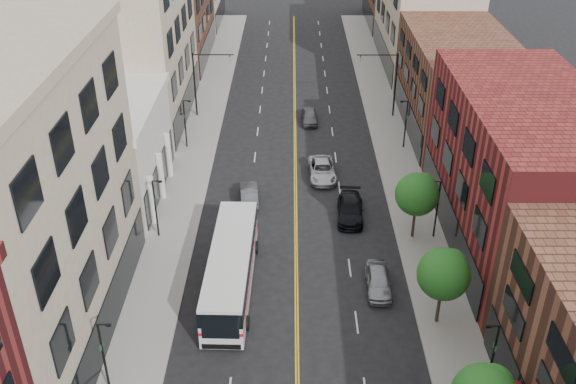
{
  "coord_description": "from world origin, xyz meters",
  "views": [
    {
      "loc": [
        -0.41,
        -18.5,
        29.14
      ],
      "look_at": [
        -0.63,
        22.65,
        5.0
      ],
      "focal_mm": 40.0,
      "sensor_mm": 36.0,
      "label": 1
    }
  ],
  "objects_px": {
    "car_lane_c": "(309,116)",
    "car_parked_far": "(378,281)",
    "car_lane_b": "(322,170)",
    "city_bus": "(231,266)",
    "car_lane_a": "(350,209)",
    "car_lane_behind": "(249,194)"
  },
  "relations": [
    {
      "from": "car_lane_c",
      "to": "car_parked_far",
      "type": "bearing_deg",
      "value": -83.75
    },
    {
      "from": "car_lane_b",
      "to": "car_lane_c",
      "type": "height_order",
      "value": "car_lane_b"
    },
    {
      "from": "city_bus",
      "to": "car_parked_far",
      "type": "bearing_deg",
      "value": 0.7
    },
    {
      "from": "car_lane_a",
      "to": "car_lane_b",
      "type": "bearing_deg",
      "value": 110.18
    },
    {
      "from": "car_parked_far",
      "to": "car_lane_c",
      "type": "bearing_deg",
      "value": 99.45
    },
    {
      "from": "city_bus",
      "to": "car_lane_b",
      "type": "xyz_separation_m",
      "value": [
        7.09,
        16.41,
        -1.18
      ]
    },
    {
      "from": "city_bus",
      "to": "car_lane_b",
      "type": "height_order",
      "value": "city_bus"
    },
    {
      "from": "car_parked_far",
      "to": "car_lane_b",
      "type": "height_order",
      "value": "car_parked_far"
    },
    {
      "from": "car_lane_behind",
      "to": "car_lane_a",
      "type": "relative_size",
      "value": 0.81
    },
    {
      "from": "car_lane_behind",
      "to": "car_lane_a",
      "type": "bearing_deg",
      "value": 157.67
    },
    {
      "from": "car_parked_far",
      "to": "car_lane_behind",
      "type": "height_order",
      "value": "car_parked_far"
    },
    {
      "from": "car_parked_far",
      "to": "car_lane_behind",
      "type": "distance_m",
      "value": 15.68
    },
    {
      "from": "car_parked_far",
      "to": "car_lane_a",
      "type": "distance_m",
      "value": 9.66
    },
    {
      "from": "car_lane_b",
      "to": "car_lane_c",
      "type": "bearing_deg",
      "value": 91.36
    },
    {
      "from": "car_lane_a",
      "to": "car_lane_behind",
      "type": "bearing_deg",
      "value": 166.79
    },
    {
      "from": "car_parked_far",
      "to": "car_lane_b",
      "type": "xyz_separation_m",
      "value": [
        -3.31,
        16.51,
        -0.0
      ]
    },
    {
      "from": "car_parked_far",
      "to": "car_lane_b",
      "type": "relative_size",
      "value": 0.82
    },
    {
      "from": "car_lane_behind",
      "to": "car_lane_a",
      "type": "height_order",
      "value": "car_lane_a"
    },
    {
      "from": "car_lane_a",
      "to": "car_lane_c",
      "type": "distance_m",
      "value": 19.61
    },
    {
      "from": "car_lane_behind",
      "to": "car_lane_b",
      "type": "distance_m",
      "value": 7.86
    },
    {
      "from": "car_lane_a",
      "to": "car_lane_c",
      "type": "bearing_deg",
      "value": 102.23
    },
    {
      "from": "car_lane_behind",
      "to": "car_parked_far",
      "type": "bearing_deg",
      "value": 123.46
    }
  ]
}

